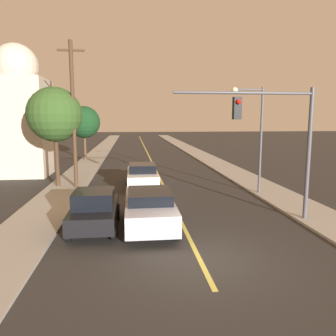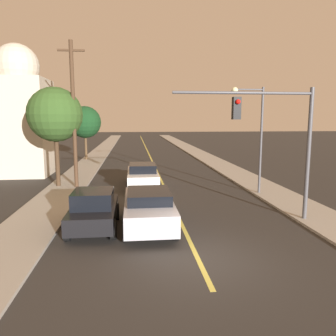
{
  "view_description": "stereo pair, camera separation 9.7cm",
  "coord_description": "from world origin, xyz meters",
  "px_view_note": "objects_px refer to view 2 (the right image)",
  "views": [
    {
      "loc": [
        -2.1,
        -9.65,
        4.42
      ],
      "look_at": [
        0.0,
        8.85,
        1.6
      ],
      "focal_mm": 35.0,
      "sensor_mm": 36.0,
      "label": 1
    },
    {
      "loc": [
        -2.0,
        -9.66,
        4.42
      ],
      "look_at": [
        0.0,
        8.85,
        1.6
      ],
      "focal_mm": 35.0,
      "sensor_mm": 36.0,
      "label": 2
    }
  ],
  "objects_px": {
    "streetlamp_right": "(253,124)",
    "tree_left_far": "(85,122)",
    "car_outer_lane_front": "(94,210)",
    "traffic_signal_mast": "(276,129)",
    "car_near_lane_front": "(149,207)",
    "tree_left_near": "(55,115)",
    "domed_building_left": "(20,115)",
    "utility_pole_left": "(74,113)",
    "car_near_lane_second": "(142,175)"
  },
  "relations": [
    {
      "from": "car_near_lane_second",
      "to": "utility_pole_left",
      "type": "height_order",
      "value": "utility_pole_left"
    },
    {
      "from": "traffic_signal_mast",
      "to": "utility_pole_left",
      "type": "xyz_separation_m",
      "value": [
        -9.48,
        7.84,
        0.76
      ]
    },
    {
      "from": "utility_pole_left",
      "to": "tree_left_far",
      "type": "relative_size",
      "value": 1.6
    },
    {
      "from": "tree_left_near",
      "to": "tree_left_far",
      "type": "height_order",
      "value": "tree_left_near"
    },
    {
      "from": "utility_pole_left",
      "to": "streetlamp_right",
      "type": "bearing_deg",
      "value": -14.85
    },
    {
      "from": "tree_left_near",
      "to": "utility_pole_left",
      "type": "bearing_deg",
      "value": -23.37
    },
    {
      "from": "car_near_lane_second",
      "to": "domed_building_left",
      "type": "bearing_deg",
      "value": 148.84
    },
    {
      "from": "car_near_lane_second",
      "to": "traffic_signal_mast",
      "type": "bearing_deg",
      "value": -56.8
    },
    {
      "from": "streetlamp_right",
      "to": "tree_left_far",
      "type": "xyz_separation_m",
      "value": [
        -11.78,
        17.21,
        -0.06
      ]
    },
    {
      "from": "car_outer_lane_front",
      "to": "domed_building_left",
      "type": "xyz_separation_m",
      "value": [
        -7.06,
        13.83,
        3.86
      ]
    },
    {
      "from": "tree_left_far",
      "to": "car_near_lane_second",
      "type": "bearing_deg",
      "value": -68.67
    },
    {
      "from": "tree_left_far",
      "to": "domed_building_left",
      "type": "xyz_separation_m",
      "value": [
        -3.71,
        -8.6,
        0.65
      ]
    },
    {
      "from": "car_near_lane_front",
      "to": "car_outer_lane_front",
      "type": "bearing_deg",
      "value": -178.78
    },
    {
      "from": "car_near_lane_second",
      "to": "domed_building_left",
      "type": "xyz_separation_m",
      "value": [
        -9.25,
        5.59,
        3.9
      ]
    },
    {
      "from": "traffic_signal_mast",
      "to": "utility_pole_left",
      "type": "height_order",
      "value": "utility_pole_left"
    },
    {
      "from": "car_near_lane_front",
      "to": "car_near_lane_second",
      "type": "relative_size",
      "value": 1.02
    },
    {
      "from": "tree_left_near",
      "to": "tree_left_far",
      "type": "relative_size",
      "value": 1.12
    },
    {
      "from": "car_near_lane_second",
      "to": "tree_left_near",
      "type": "height_order",
      "value": "tree_left_near"
    },
    {
      "from": "car_outer_lane_front",
      "to": "streetlamp_right",
      "type": "bearing_deg",
      "value": 31.78
    },
    {
      "from": "car_outer_lane_front",
      "to": "domed_building_left",
      "type": "relative_size",
      "value": 0.39
    },
    {
      "from": "car_near_lane_front",
      "to": "traffic_signal_mast",
      "type": "height_order",
      "value": "traffic_signal_mast"
    },
    {
      "from": "car_near_lane_second",
      "to": "car_outer_lane_front",
      "type": "xyz_separation_m",
      "value": [
        -2.19,
        -8.24,
        0.04
      ]
    },
    {
      "from": "tree_left_far",
      "to": "domed_building_left",
      "type": "distance_m",
      "value": 9.39
    },
    {
      "from": "car_near_lane_second",
      "to": "traffic_signal_mast",
      "type": "xyz_separation_m",
      "value": [
        5.29,
        -8.09,
        3.22
      ]
    },
    {
      "from": "car_near_lane_front",
      "to": "domed_building_left",
      "type": "relative_size",
      "value": 0.49
    },
    {
      "from": "car_near_lane_second",
      "to": "tree_left_near",
      "type": "distance_m",
      "value": 6.67
    },
    {
      "from": "streetlamp_right",
      "to": "tree_left_far",
      "type": "height_order",
      "value": "streetlamp_right"
    },
    {
      "from": "car_outer_lane_front",
      "to": "traffic_signal_mast",
      "type": "relative_size",
      "value": 0.66
    },
    {
      "from": "tree_left_near",
      "to": "domed_building_left",
      "type": "relative_size",
      "value": 0.63
    },
    {
      "from": "car_outer_lane_front",
      "to": "traffic_signal_mast",
      "type": "distance_m",
      "value": 8.13
    },
    {
      "from": "streetlamp_right",
      "to": "utility_pole_left",
      "type": "xyz_separation_m",
      "value": [
        -10.43,
        2.77,
        0.66
      ]
    },
    {
      "from": "car_near_lane_second",
      "to": "tree_left_near",
      "type": "bearing_deg",
      "value": 176.98
    },
    {
      "from": "car_outer_lane_front",
      "to": "utility_pole_left",
      "type": "height_order",
      "value": "utility_pole_left"
    },
    {
      "from": "car_outer_lane_front",
      "to": "tree_left_far",
      "type": "height_order",
      "value": "tree_left_far"
    },
    {
      "from": "car_outer_lane_front",
      "to": "domed_building_left",
      "type": "height_order",
      "value": "domed_building_left"
    },
    {
      "from": "tree_left_near",
      "to": "tree_left_far",
      "type": "bearing_deg",
      "value": 90.49
    },
    {
      "from": "tree_left_near",
      "to": "tree_left_far",
      "type": "xyz_separation_m",
      "value": [
        -0.12,
        13.91,
        -0.62
      ]
    },
    {
      "from": "utility_pole_left",
      "to": "car_near_lane_front",
      "type": "bearing_deg",
      "value": -62.2
    },
    {
      "from": "streetlamp_right",
      "to": "car_near_lane_front",
      "type": "bearing_deg",
      "value": -140.31
    },
    {
      "from": "car_outer_lane_front",
      "to": "tree_left_far",
      "type": "relative_size",
      "value": 0.69
    },
    {
      "from": "car_outer_lane_front",
      "to": "tree_left_near",
      "type": "distance_m",
      "value": 9.89
    },
    {
      "from": "tree_left_near",
      "to": "domed_building_left",
      "type": "bearing_deg",
      "value": 125.8
    },
    {
      "from": "traffic_signal_mast",
      "to": "tree_left_far",
      "type": "xyz_separation_m",
      "value": [
        -10.83,
        22.28,
        0.04
      ]
    },
    {
      "from": "utility_pole_left",
      "to": "domed_building_left",
      "type": "bearing_deg",
      "value": 130.92
    },
    {
      "from": "traffic_signal_mast",
      "to": "domed_building_left",
      "type": "relative_size",
      "value": 0.59
    },
    {
      "from": "traffic_signal_mast",
      "to": "utility_pole_left",
      "type": "distance_m",
      "value": 12.32
    },
    {
      "from": "car_near_lane_front",
      "to": "car_outer_lane_front",
      "type": "height_order",
      "value": "car_outer_lane_front"
    },
    {
      "from": "car_near_lane_second",
      "to": "domed_building_left",
      "type": "relative_size",
      "value": 0.49
    },
    {
      "from": "car_near_lane_front",
      "to": "domed_building_left",
      "type": "bearing_deg",
      "value": 123.87
    },
    {
      "from": "utility_pole_left",
      "to": "domed_building_left",
      "type": "xyz_separation_m",
      "value": [
        -5.06,
        5.84,
        -0.08
      ]
    }
  ]
}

